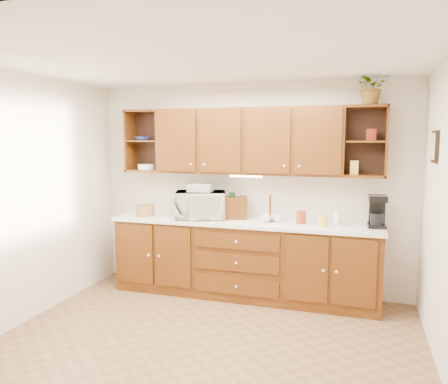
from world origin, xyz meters
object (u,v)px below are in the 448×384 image
Objects in this scene: bread_box at (231,208)px; coffee_maker at (377,212)px; microwave at (200,205)px; potted_plant at (372,87)px.

coffee_maker reaches higher than bread_box.
coffee_maker reaches higher than microwave.
bread_box is 1.71m from coffee_maker.
microwave is 1.59× the size of bread_box.
bread_box is 1.06× the size of coffee_maker.
microwave is at bearing -178.00° from bread_box.
microwave is 2.40m from potted_plant.
coffee_maker is 1.37m from potted_plant.
bread_box is at bearing 1.45° from microwave.
potted_plant is at bearing 174.15° from coffee_maker.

